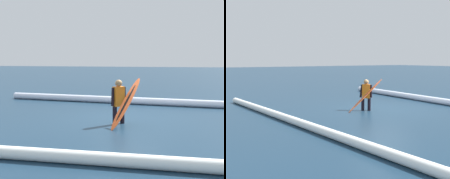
# 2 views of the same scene
# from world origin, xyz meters

# --- Properties ---
(ground_plane) EXTENTS (148.24, 148.24, 0.00)m
(ground_plane) POSITION_xyz_m (0.00, 0.00, 0.00)
(ground_plane) COLOR #183147
(surfer) EXTENTS (0.38, 0.45, 1.39)m
(surfer) POSITION_xyz_m (0.07, 0.96, 0.77)
(surfer) COLOR black
(surfer) RESTS_ON ground_plane
(surfboard) EXTENTS (0.81, 1.50, 1.44)m
(surfboard) POSITION_xyz_m (-0.24, 1.24, 0.71)
(surfboard) COLOR #E55926
(surfboard) RESTS_ON ground_plane
(wave_crest_midground) EXTENTS (14.89, 1.18, 0.27)m
(wave_crest_midground) POSITION_xyz_m (-1.77, 4.78, 0.14)
(wave_crest_midground) COLOR white
(wave_crest_midground) RESTS_ON ground_plane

